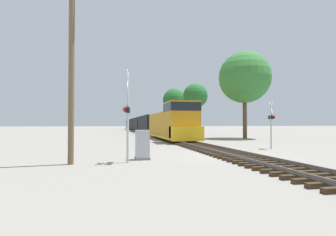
# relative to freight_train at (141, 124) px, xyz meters

# --- Properties ---
(ground_plane) EXTENTS (400.00, 400.00, 0.00)m
(ground_plane) POSITION_rel_freight_train_xyz_m (0.00, -48.87, -1.81)
(ground_plane) COLOR gray
(rail_track_bed) EXTENTS (2.60, 160.00, 0.31)m
(rail_track_bed) POSITION_rel_freight_train_xyz_m (0.00, -48.87, -1.68)
(rail_track_bed) COLOR #382819
(rail_track_bed) RESTS_ON ground
(freight_train) EXTENTS (3.06, 82.78, 4.16)m
(freight_train) POSITION_rel_freight_train_xyz_m (0.00, 0.00, 0.00)
(freight_train) COLOR #B77A14
(freight_train) RESTS_ON ground
(crossing_signal_near) EXTENTS (0.41, 1.01, 4.53)m
(crossing_signal_near) POSITION_rel_freight_train_xyz_m (-6.18, -50.63, 0.72)
(crossing_signal_near) COLOR #B7B7BC
(crossing_signal_near) RESTS_ON ground
(crossing_signal_far) EXTENTS (0.59, 1.00, 3.58)m
(crossing_signal_far) POSITION_rel_freight_train_xyz_m (5.01, -45.78, 0.38)
(crossing_signal_far) COLOR #B7B7BC
(crossing_signal_far) RESTS_ON ground
(relay_cabinet) EXTENTS (0.80, 0.61, 1.58)m
(relay_cabinet) POSITION_rel_freight_train_xyz_m (-5.32, -49.72, -1.04)
(relay_cabinet) COLOR slate
(relay_cabinet) RESTS_ON ground
(utility_pole) EXTENTS (1.80, 0.27, 8.82)m
(utility_pole) POSITION_rel_freight_train_xyz_m (-8.80, -50.64, 2.74)
(utility_pole) COLOR brown
(utility_pole) RESTS_ON ground
(tree_far_right) EXTENTS (6.71, 6.71, 11.33)m
(tree_far_right) POSITION_rel_freight_train_xyz_m (9.99, -32.53, 6.14)
(tree_far_right) COLOR brown
(tree_far_right) RESTS_ON ground
(tree_mid_background) EXTENTS (4.58, 4.58, 9.44)m
(tree_mid_background) POSITION_rel_freight_train_xyz_m (8.28, -17.20, 5.28)
(tree_mid_background) COLOR brown
(tree_mid_background) RESTS_ON ground
(tree_deep_background) EXTENTS (5.61, 5.61, 10.48)m
(tree_deep_background) POSITION_rel_freight_train_xyz_m (7.80, -2.51, 5.82)
(tree_deep_background) COLOR brown
(tree_deep_background) RESTS_ON ground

